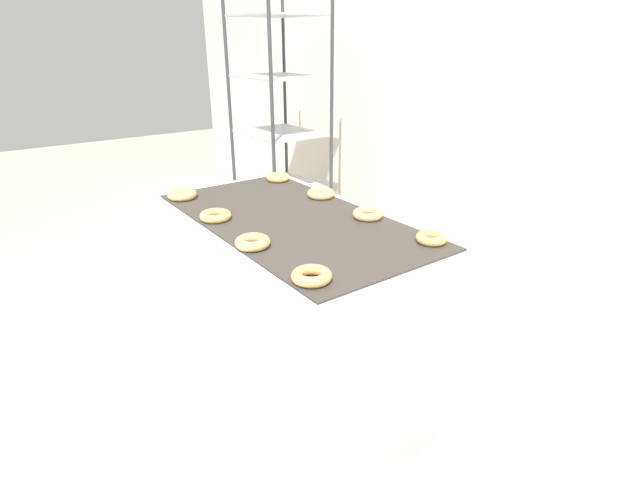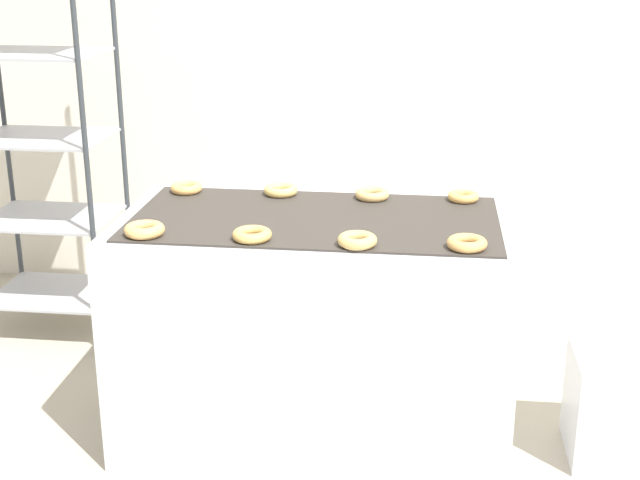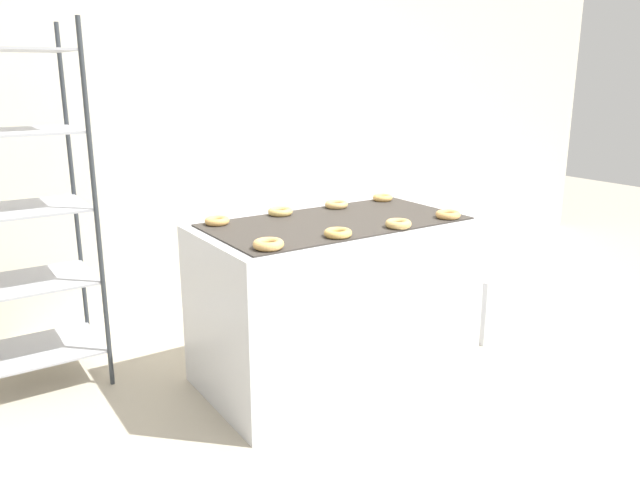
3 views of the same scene
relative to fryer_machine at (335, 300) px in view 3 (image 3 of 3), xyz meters
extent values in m
plane|color=#B2A893|center=(0.00, -0.64, -0.43)|extent=(14.00, 14.00, 0.00)
cube|color=silver|center=(0.00, 1.49, 0.97)|extent=(8.00, 0.05, 2.80)
cube|color=silver|center=(0.00, 0.00, 0.00)|extent=(1.43, 0.77, 0.86)
cube|color=#38332D|center=(0.00, 0.00, 0.43)|extent=(1.32, 0.68, 0.01)
cube|color=#262628|center=(0.39, -0.35, 0.17)|extent=(0.12, 0.07, 0.10)
cylinder|color=#33383D|center=(-1.07, 0.56, 0.50)|extent=(0.02, 0.02, 1.87)
cylinder|color=#33383D|center=(-1.07, 1.03, 0.50)|extent=(0.02, 0.02, 1.87)
cube|color=#A8AAB2|center=(-1.36, 0.79, -0.25)|extent=(0.59, 0.47, 0.01)
cube|color=#A8AAB2|center=(-1.36, 0.79, 0.14)|extent=(0.59, 0.47, 0.01)
cube|color=#A8AAB2|center=(-1.36, 0.79, 0.52)|extent=(0.59, 0.47, 0.01)
cube|color=#A8AAB2|center=(-1.36, 0.79, 0.90)|extent=(0.59, 0.47, 0.01)
cube|color=#A8AAB2|center=(-1.36, 0.79, 1.28)|extent=(0.59, 0.47, 0.01)
cube|color=silver|center=(1.14, -0.04, -0.23)|extent=(0.38, 0.35, 0.40)
torus|color=#E5AF62|center=(-0.55, -0.27, 0.45)|extent=(0.14, 0.14, 0.04)
torus|color=#E1B15B|center=(-0.18, -0.27, 0.45)|extent=(0.13, 0.13, 0.04)
torus|color=#DDB365|center=(0.18, -0.29, 0.45)|extent=(0.13, 0.13, 0.04)
torus|color=#E0A65B|center=(0.53, -0.27, 0.45)|extent=(0.13, 0.13, 0.04)
torus|color=#EBB05E|center=(-0.55, 0.27, 0.45)|extent=(0.12, 0.12, 0.04)
torus|color=#E0BC67|center=(-0.17, 0.28, 0.45)|extent=(0.13, 0.13, 0.04)
torus|color=tan|center=(0.19, 0.27, 0.45)|extent=(0.13, 0.13, 0.04)
torus|color=#E6AE5B|center=(0.54, 0.28, 0.45)|extent=(0.12, 0.12, 0.03)
camera|label=1|loc=(1.70, -1.09, 1.16)|focal=28.00mm
camera|label=2|loc=(0.39, -3.04, 1.40)|focal=50.00mm
camera|label=3|loc=(-1.80, -2.58, 1.18)|focal=35.00mm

